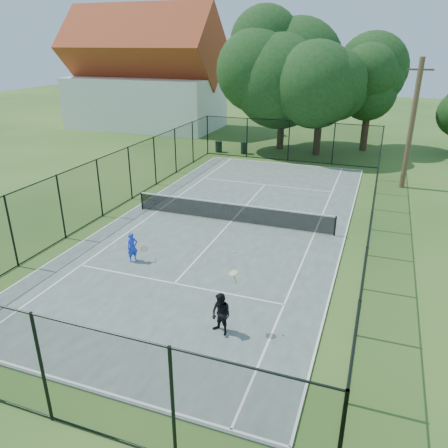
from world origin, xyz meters
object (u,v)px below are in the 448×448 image
(tennis_net, at_px, (231,212))
(player_black, at_px, (221,314))
(trash_bin_right, at_px, (244,148))
(trash_bin_left, at_px, (219,147))
(player_blue, at_px, (133,247))
(utility_pole, at_px, (412,124))

(tennis_net, xyz_separation_m, player_black, (2.64, -8.58, 0.17))
(tennis_net, xyz_separation_m, trash_bin_right, (-3.79, 14.04, -0.09))
(trash_bin_left, xyz_separation_m, player_blue, (3.56, -19.23, 0.22))
(tennis_net, distance_m, trash_bin_right, 14.54)
(tennis_net, distance_m, trash_bin_left, 15.09)
(utility_pole, height_order, player_blue, utility_pole)
(player_blue, bearing_deg, trash_bin_right, 94.25)
(tennis_net, xyz_separation_m, utility_pole, (8.00, 9.00, 3.25))
(player_black, bearing_deg, tennis_net, 107.11)
(trash_bin_left, xyz_separation_m, trash_bin_right, (2.11, 0.15, 0.04))
(trash_bin_left, height_order, utility_pole, utility_pole)
(trash_bin_left, distance_m, player_black, 24.04)
(trash_bin_left, relative_size, player_black, 0.34)
(tennis_net, relative_size, player_blue, 8.23)
(player_blue, relative_size, player_black, 0.47)
(tennis_net, height_order, utility_pole, utility_pole)
(tennis_net, height_order, player_blue, player_blue)
(player_blue, height_order, player_black, player_black)
(player_black, bearing_deg, trash_bin_left, 110.81)
(trash_bin_right, xyz_separation_m, player_blue, (1.44, -19.38, 0.19))
(tennis_net, relative_size, trash_bin_left, 11.39)
(trash_bin_right, relative_size, player_blue, 0.78)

